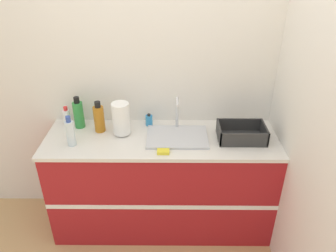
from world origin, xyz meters
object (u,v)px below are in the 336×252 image
(sink, at_px, (177,135))
(bottle_green, at_px, (79,114))
(bottle_amber, at_px, (99,118))
(bottle_clear, at_px, (70,133))
(soap_dispenser, at_px, (149,120))
(paper_towel_roll, at_px, (121,119))
(bottle_white_spray, at_px, (67,117))
(dish_rack, at_px, (241,134))

(sink, relative_size, bottle_green, 1.77)
(bottle_amber, distance_m, bottle_clear, 0.28)
(soap_dispenser, bearing_deg, sink, -40.75)
(bottle_green, height_order, soap_dispenser, bottle_green)
(paper_towel_roll, xyz_separation_m, soap_dispenser, (0.21, 0.15, -0.09))
(bottle_clear, xyz_separation_m, bottle_white_spray, (-0.11, 0.30, -0.03))
(sink, bearing_deg, paper_towel_roll, 172.90)
(dish_rack, height_order, soap_dispenser, dish_rack)
(dish_rack, relative_size, soap_dispenser, 3.56)
(bottle_amber, bearing_deg, sink, -9.24)
(sink, xyz_separation_m, bottle_white_spray, (-0.92, 0.19, 0.06))
(bottle_green, height_order, bottle_white_spray, bottle_green)
(sink, distance_m, paper_towel_roll, 0.46)
(paper_towel_roll, bearing_deg, dish_rack, -4.39)
(bottle_green, bearing_deg, dish_rack, -8.03)
(bottle_white_spray, bearing_deg, soap_dispenser, 0.92)
(bottle_green, bearing_deg, bottle_clear, -88.89)
(sink, bearing_deg, dish_rack, -1.98)
(paper_towel_roll, distance_m, soap_dispenser, 0.27)
(sink, relative_size, bottle_white_spray, 2.75)
(bottle_green, height_order, bottle_clear, bottle_green)
(bottle_clear, bearing_deg, sink, 7.94)
(paper_towel_roll, distance_m, dish_rack, 0.95)
(sink, xyz_separation_m, paper_towel_roll, (-0.44, 0.06, 0.12))
(paper_towel_roll, height_order, bottle_clear, paper_towel_roll)
(sink, relative_size, bottle_amber, 1.82)
(paper_towel_roll, relative_size, bottle_amber, 1.03)
(sink, distance_m, dish_rack, 0.50)
(sink, height_order, bottle_green, sink)
(sink, relative_size, soap_dispenser, 4.65)
(bottle_white_spray, bearing_deg, bottle_green, -11.99)
(sink, height_order, bottle_clear, sink)
(bottle_clear, bearing_deg, soap_dispenser, 28.83)
(bottle_amber, bearing_deg, bottle_green, 160.12)
(bottle_amber, height_order, bottle_clear, bottle_amber)
(dish_rack, distance_m, bottle_amber, 1.14)
(paper_towel_roll, xyz_separation_m, bottle_clear, (-0.36, -0.17, -0.03))
(paper_towel_roll, bearing_deg, bottle_white_spray, 164.06)
(soap_dispenser, bearing_deg, paper_towel_roll, -145.10)
(bottle_white_spray, bearing_deg, paper_towel_roll, -15.94)
(bottle_green, relative_size, bottle_white_spray, 1.56)
(bottle_amber, bearing_deg, bottle_white_spray, 163.00)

